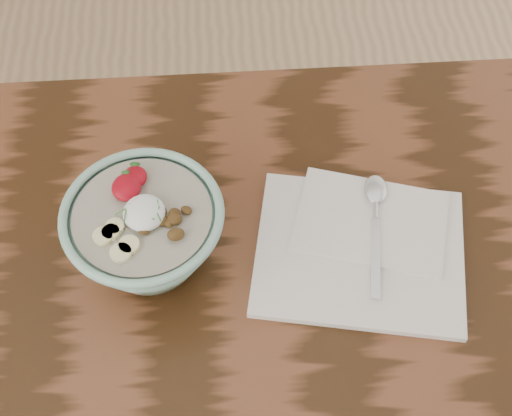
% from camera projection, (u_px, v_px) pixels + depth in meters
% --- Properties ---
extents(table, '(1.60, 0.90, 0.75)m').
position_uv_depth(table, '(188.00, 345.00, 1.03)').
color(table, '#311C0C').
rests_on(table, ground).
extents(breakfast_bowl, '(0.21, 0.21, 0.14)m').
position_uv_depth(breakfast_bowl, '(146.00, 232.00, 0.95)').
color(breakfast_bowl, '#8AB9A7').
rests_on(breakfast_bowl, table).
extents(napkin, '(0.33, 0.29, 0.02)m').
position_uv_depth(napkin, '(362.00, 245.00, 1.01)').
color(napkin, white).
rests_on(napkin, table).
extents(spoon, '(0.05, 0.20, 0.01)m').
position_uv_depth(spoon, '(376.00, 206.00, 1.03)').
color(spoon, silver).
rests_on(spoon, napkin).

